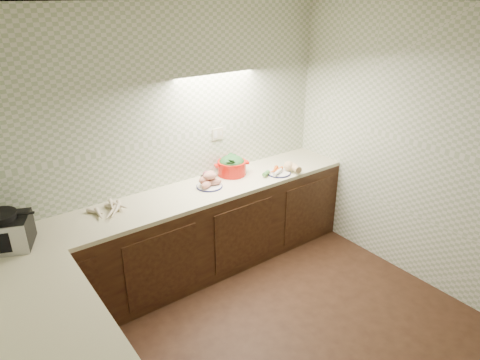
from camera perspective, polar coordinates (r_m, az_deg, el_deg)
room at (r=2.69m, az=8.38°, el=0.93°), size 3.60×3.60×2.60m
counter at (r=3.45m, az=-9.76°, el=-16.41°), size 3.60×3.60×0.90m
toaster_oven at (r=3.65m, az=-29.17°, el=-6.06°), size 0.48×0.43×0.28m
parsnip_pile at (r=3.86m, az=-17.35°, el=-4.05°), size 0.24×0.32×0.07m
sweet_potato_plate at (r=4.20m, az=-4.18°, el=-0.13°), size 0.26×0.26×0.16m
onion_bowl at (r=4.32m, az=-4.31°, el=0.34°), size 0.15×0.15×0.12m
dutch_oven at (r=4.45m, az=-1.10°, el=1.95°), size 0.38×0.38×0.21m
veg_plate at (r=4.54m, az=5.75°, el=1.45°), size 0.42×0.28×0.12m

